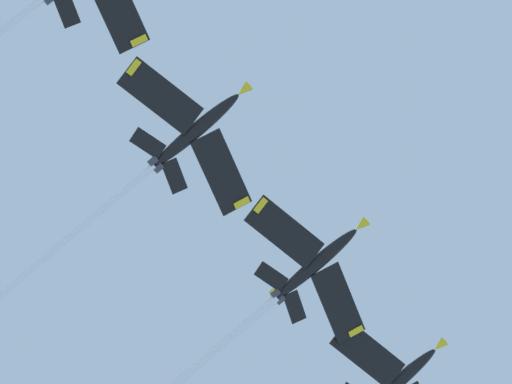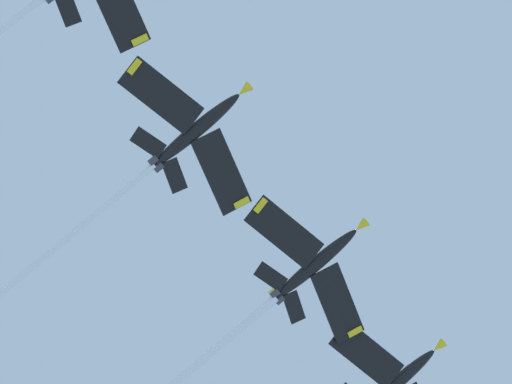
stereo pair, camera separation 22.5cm
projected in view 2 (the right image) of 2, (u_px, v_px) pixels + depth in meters
The scene contains 2 objects.
jet_inner_left at pixel (279, 295), 123.40m from camera, with size 33.86×19.96×13.66m.
jet_centre at pixel (165, 156), 117.65m from camera, with size 36.73×19.90×15.05m.
Camera 2 is at (24.35, -36.56, 1.69)m, focal length 77.65 mm.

